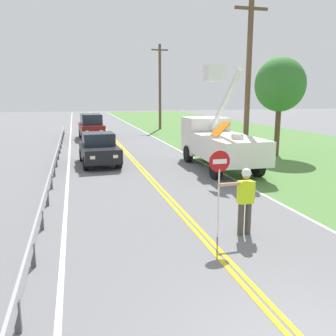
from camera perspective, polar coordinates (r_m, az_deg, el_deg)
grass_verge_right at (r=28.12m, az=17.32°, el=3.49°), size 16.00×110.00×0.01m
centerline_yellow_left at (r=24.13m, az=-7.04°, el=2.67°), size 0.11×110.00×0.01m
centerline_yellow_right at (r=24.16m, az=-6.62°, el=2.69°), size 0.11×110.00×0.01m
edge_line_right at (r=24.87m, az=1.42°, el=3.02°), size 0.12×110.00×0.01m
edge_line_left at (r=23.94m, az=-15.40°, el=2.26°), size 0.12×110.00×0.01m
flagger_worker at (r=9.78m, az=12.15°, el=-4.53°), size 1.09×0.25×1.83m
stop_sign_paddle at (r=9.28m, az=8.14°, el=-1.03°), size 0.56×0.04×2.33m
utility_bucket_truck at (r=18.71m, az=7.82°, el=4.39°), size 2.76×6.84×5.20m
oncoming_sedan_nearest at (r=19.66m, az=-10.91°, el=2.95°), size 2.08×4.19×1.70m
oncoming_suv_second at (r=31.37m, az=-12.11°, el=6.49°), size 2.08×4.68×2.10m
utility_pole_near at (r=19.86m, az=12.63°, el=13.54°), size 1.80×0.28×8.60m
utility_pole_mid at (r=39.56m, az=-1.29°, el=12.96°), size 1.80×0.28×8.93m
guardrail_left_shoulder at (r=20.64m, az=-17.23°, el=2.17°), size 0.10×32.00×0.71m
roadside_tree_verge at (r=22.97m, az=17.39°, el=12.47°), size 3.00×3.00×5.90m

